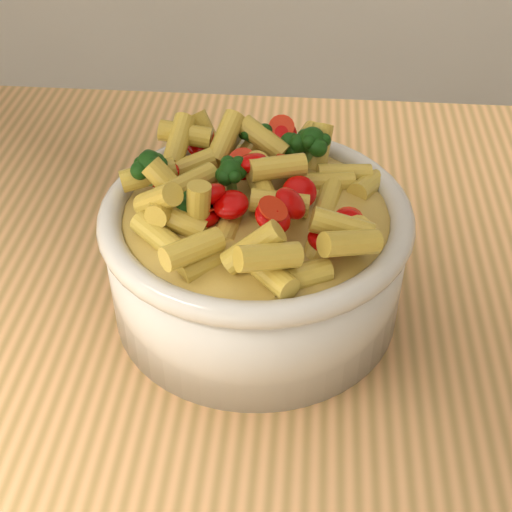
{
  "coord_description": "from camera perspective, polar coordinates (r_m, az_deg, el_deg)",
  "views": [
    {
      "loc": [
        0.15,
        -0.34,
        1.28
      ],
      "look_at": [
        0.12,
        0.06,
        0.95
      ],
      "focal_mm": 50.0,
      "sensor_mm": 36.0,
      "label": 1
    }
  ],
  "objects": [
    {
      "name": "pasta_salad",
      "position": [
        0.48,
        0.0,
        5.47
      ],
      "size": [
        0.17,
        0.17,
        0.04
      ],
      "color": "gold",
      "rests_on": "serving_bowl"
    },
    {
      "name": "serving_bowl",
      "position": [
        0.52,
        0.0,
        0.1
      ],
      "size": [
        0.22,
        0.22,
        0.09
      ],
      "color": "silver",
      "rests_on": "table"
    },
    {
      "name": "table",
      "position": [
        0.61,
        -12.12,
        -13.73
      ],
      "size": [
        1.2,
        0.8,
        0.9
      ],
      "color": "tan",
      "rests_on": "ground"
    }
  ]
}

